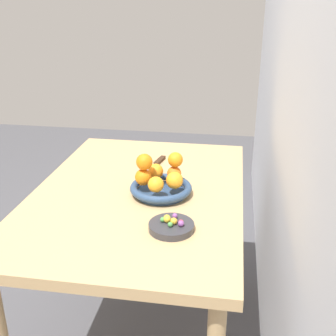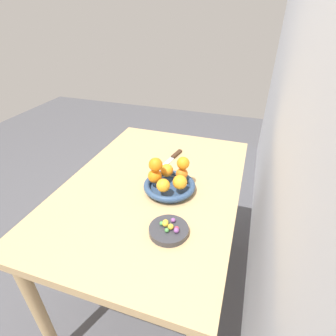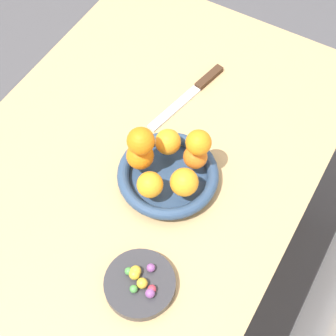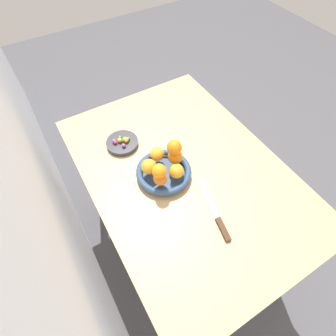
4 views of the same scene
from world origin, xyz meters
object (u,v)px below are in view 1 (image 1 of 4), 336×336
at_px(candy_ball_0, 181,222).
at_px(orange_5, 144,162).
at_px(orange_1, 156,184).
at_px(candy_ball_7, 167,219).
at_px(orange_4, 156,171).
at_px(candy_ball_4, 174,221).
at_px(orange_0, 143,177).
at_px(candy_ball_2, 175,216).
at_px(orange_2, 174,180).
at_px(candy_ball_5, 181,224).
at_px(candy_ball_6, 170,224).
at_px(dining_table, 139,211).
at_px(candy_dish, 171,227).
at_px(candy_ball_3, 167,218).
at_px(knife, 154,166).
at_px(candy_ball_1, 163,220).
at_px(orange_3, 174,173).
at_px(fruit_bowl, 161,189).
at_px(orange_6, 175,160).

bearing_deg(candy_ball_0, orange_5, -144.73).
relative_size(orange_1, candy_ball_7, 2.53).
relative_size(orange_4, candy_ball_4, 2.66).
height_order(orange_0, candy_ball_2, orange_0).
xyz_separation_m(orange_1, orange_2, (-0.04, 0.06, 0.00)).
height_order(candy_ball_5, candy_ball_7, candy_ball_7).
bearing_deg(candy_ball_6, dining_table, -149.77).
bearing_deg(candy_ball_6, candy_dish, 177.60).
bearing_deg(candy_ball_7, orange_0, -151.04).
xyz_separation_m(dining_table, candy_ball_4, (0.26, 0.17, 0.12)).
distance_m(candy_dish, candy_ball_6, 0.03).
distance_m(orange_4, candy_ball_3, 0.29).
relative_size(candy_ball_0, knife, 0.06).
xyz_separation_m(candy_ball_1, knife, (-0.48, -0.12, -0.02)).
height_order(orange_3, candy_ball_1, orange_3).
distance_m(fruit_bowl, orange_2, 0.07).
relative_size(candy_dish, orange_6, 2.58).
distance_m(dining_table, orange_6, 0.25).
bearing_deg(candy_ball_3, orange_3, -176.26).
relative_size(orange_2, orange_3, 1.14).
bearing_deg(orange_6, candy_ball_1, 0.28).
bearing_deg(orange_5, orange_0, -97.53).
relative_size(orange_4, candy_ball_6, 3.63).
height_order(orange_6, candy_ball_0, orange_6).
height_order(candy_dish, orange_6, orange_6).
height_order(dining_table, candy_ball_4, candy_ball_4).
height_order(fruit_bowl, candy_ball_1, fruit_bowl).
distance_m(orange_1, candy_ball_5, 0.22).
bearing_deg(candy_ball_4, orange_4, -159.04).
bearing_deg(orange_0, orange_2, 84.90).
xyz_separation_m(orange_6, candy_ball_4, (0.29, 0.04, -0.09)).
distance_m(orange_0, orange_5, 0.06).
xyz_separation_m(orange_0, candy_ball_4, (0.23, 0.14, -0.04)).
xyz_separation_m(orange_6, candy_ball_1, (0.28, 0.00, -0.09)).
relative_size(dining_table, orange_3, 20.97).
bearing_deg(orange_3, candy_ball_0, 12.43).
distance_m(orange_4, candy_ball_2, 0.28).
bearing_deg(candy_ball_0, candy_dish, -94.16).
xyz_separation_m(orange_0, candy_ball_2, (0.19, 0.14, -0.04)).
bearing_deg(orange_1, candy_ball_2, 31.42).
bearing_deg(candy_ball_0, candy_ball_2, -146.11).
xyz_separation_m(candy_ball_2, knife, (-0.45, -0.15, -0.03)).
relative_size(orange_3, orange_5, 0.90).
distance_m(orange_2, candy_ball_1, 0.21).
xyz_separation_m(orange_6, candy_ball_2, (0.25, 0.04, -0.09)).
relative_size(orange_5, candy_ball_7, 2.65).
bearing_deg(candy_ball_2, candy_ball_6, -6.96).
distance_m(orange_5, candy_ball_4, 0.28).
relative_size(candy_dish, orange_0, 2.36).
distance_m(orange_4, orange_5, 0.09).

